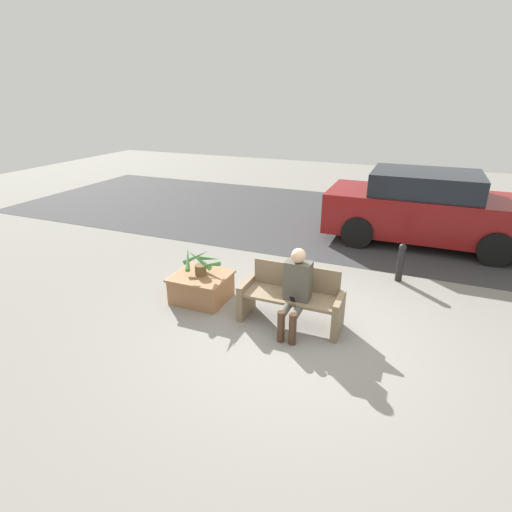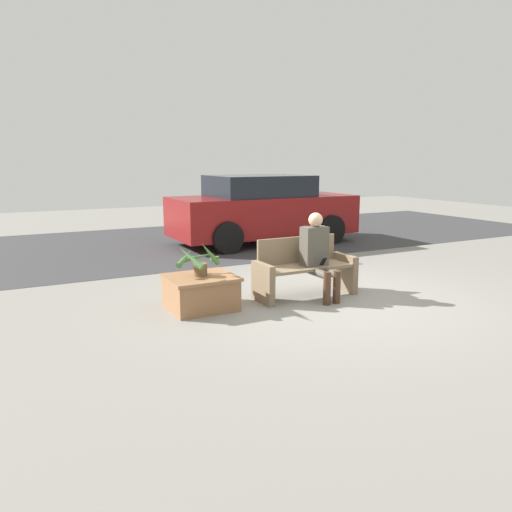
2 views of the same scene
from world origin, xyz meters
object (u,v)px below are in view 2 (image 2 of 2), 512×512
object	(u,v)px
person_seated	(318,252)
planter_box	(201,291)
parked_car	(262,210)
bench	(304,269)
potted_plant	(200,260)
bollard_post	(305,242)

from	to	relation	value
person_seated	planter_box	world-z (taller)	person_seated
planter_box	parked_car	size ratio (longest dim) A/B	0.21
person_seated	planter_box	distance (m)	1.75
bench	potted_plant	bearing A→B (deg)	176.12
bench	bollard_post	xyz separation A→B (m)	(1.37, 2.08, -0.02)
person_seated	potted_plant	xyz separation A→B (m)	(-1.67, 0.29, -0.01)
planter_box	parked_car	xyz separation A→B (m)	(3.25, 4.30, 0.55)
person_seated	parked_car	distance (m)	4.84
potted_plant	bollard_post	distance (m)	3.54
person_seated	parked_car	world-z (taller)	parked_car
bench	parked_car	world-z (taller)	parked_car
bench	planter_box	world-z (taller)	bench
bench	potted_plant	distance (m)	1.58
person_seated	bollard_post	bearing A→B (deg)	60.86
bollard_post	potted_plant	bearing A→B (deg)	-146.04
parked_car	bollard_post	xyz separation A→B (m)	(-0.31, -2.31, -0.41)
parked_car	person_seated	bearing A→B (deg)	-109.00
planter_box	bollard_post	distance (m)	3.54
potted_plant	bollard_post	bearing A→B (deg)	33.96
bench	person_seated	bearing A→B (deg)	-59.39
potted_plant	person_seated	bearing A→B (deg)	-9.91
potted_plant	bollard_post	size ratio (longest dim) A/B	0.89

